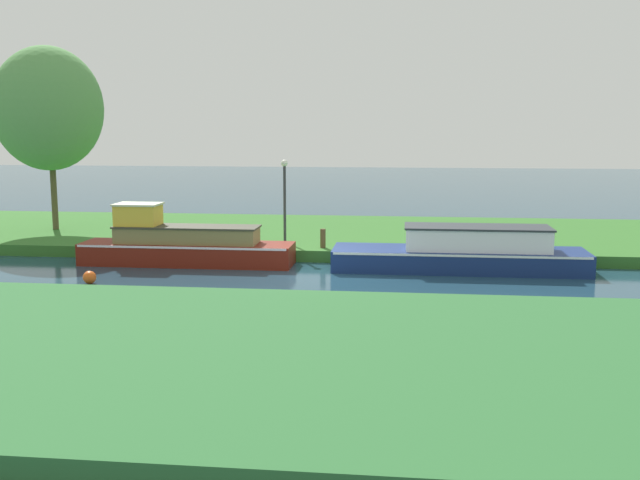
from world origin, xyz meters
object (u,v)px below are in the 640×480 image
object	(u,v)px
willow_tree_left	(47,109)
mooring_post_near	(323,238)
lamp_post	(285,191)
channel_buoy	(90,277)
navy_barge	(464,253)
mooring_post_far	(466,243)
maroon_narrowboat	(183,245)

from	to	relation	value
willow_tree_left	mooring_post_near	bearing A→B (deg)	-15.47
lamp_post	channel_buoy	bearing A→B (deg)	-129.24
navy_barge	channel_buoy	bearing A→B (deg)	-163.12
willow_tree_left	mooring_post_far	distance (m)	17.14
navy_barge	mooring_post_far	xyz separation A→B (m)	(0.17, 1.49, 0.08)
mooring_post_near	mooring_post_far	world-z (taller)	mooring_post_near
mooring_post_near	navy_barge	bearing A→B (deg)	-17.62
mooring_post_near	mooring_post_far	xyz separation A→B (m)	(4.87, 0.00, -0.07)
navy_barge	maroon_narrowboat	size ratio (longest dim) A/B	1.13
channel_buoy	navy_barge	bearing A→B (deg)	16.88
navy_barge	lamp_post	xyz separation A→B (m)	(-6.20, 2.56, 1.69)
navy_barge	lamp_post	size ratio (longest dim) A/B	2.69
mooring_post_far	channel_buoy	bearing A→B (deg)	-156.63
willow_tree_left	navy_barge	bearing A→B (deg)	-16.11
maroon_narrowboat	willow_tree_left	distance (m)	9.44
navy_barge	maroon_narrowboat	world-z (taller)	maroon_narrowboat
maroon_narrowboat	mooring_post_far	world-z (taller)	maroon_narrowboat
mooring_post_far	willow_tree_left	bearing A→B (deg)	169.03
navy_barge	willow_tree_left	size ratio (longest dim) A/B	1.10
navy_barge	mooring_post_near	xyz separation A→B (m)	(-4.70, 1.49, 0.15)
lamp_post	mooring_post_far	distance (m)	6.66
channel_buoy	lamp_post	bearing A→B (deg)	50.76
maroon_narrowboat	mooring_post_far	xyz separation A→B (m)	(9.39, 1.49, 0.01)
lamp_post	mooring_post_far	size ratio (longest dim) A/B	5.84
willow_tree_left	lamp_post	size ratio (longest dim) A/B	2.45
maroon_narrowboat	willow_tree_left	size ratio (longest dim) A/B	0.97
lamp_post	mooring_post_near	xyz separation A→B (m)	(1.51, -1.07, -1.54)
navy_barge	mooring_post_far	world-z (taller)	navy_barge
navy_barge	mooring_post_near	distance (m)	4.93
channel_buoy	mooring_post_far	bearing A→B (deg)	23.37
mooring_post_near	willow_tree_left	bearing A→B (deg)	164.53
mooring_post_far	channel_buoy	size ratio (longest dim) A/B	1.33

